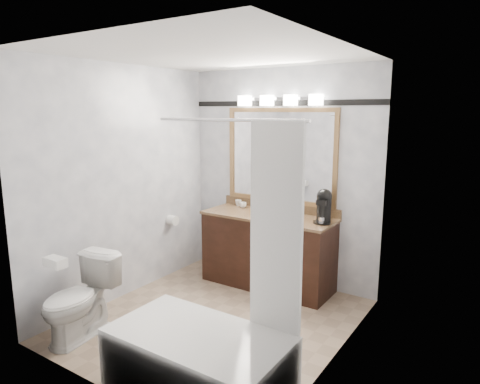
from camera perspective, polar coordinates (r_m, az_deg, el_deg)
name	(u,v)px	position (r m, az deg, el deg)	size (l,w,h in m)	color
room	(214,195)	(3.96, -3.44, -0.39)	(2.42, 2.62, 2.52)	gray
vanity	(268,249)	(4.99, 3.73, -7.61)	(1.53, 0.58, 0.97)	black
mirror	(280,156)	(5.00, 5.39, 4.82)	(1.40, 0.04, 1.10)	#9C7446
vanity_light_bar	(279,100)	(4.92, 5.22, 12.11)	(1.02, 0.14, 0.12)	silver
accent_stripe	(282,103)	(4.98, 5.57, 11.71)	(2.40, 0.01, 0.06)	black
bathtub	(203,354)	(3.32, -4.97, -20.74)	(1.30, 0.75, 1.96)	white
tp_roll	(173,220)	(5.29, -8.98, -3.75)	(0.12, 0.12, 0.11)	white
toilet	(79,299)	(4.18, -20.64, -13.20)	(0.41, 0.72, 0.73)	white
tissue_box	(55,262)	(3.93, -23.41, -8.58)	(0.20, 0.11, 0.08)	white
coffee_maker	(324,205)	(4.60, 11.11, -1.74)	(0.19, 0.24, 0.36)	black
cup_left	(243,205)	(5.22, 0.39, -1.74)	(0.09, 0.09, 0.07)	white
cup_right	(238,203)	(5.33, -0.23, -1.45)	(0.08, 0.08, 0.07)	white
soap_bottle_a	(258,206)	(5.09, 2.39, -1.89)	(0.04, 0.04, 0.10)	white
soap_bottle_b	(277,209)	(4.96, 4.93, -2.32)	(0.07, 0.07, 0.09)	white
soap_bar	(268,211)	(5.00, 3.81, -2.55)	(0.08, 0.05, 0.03)	beige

